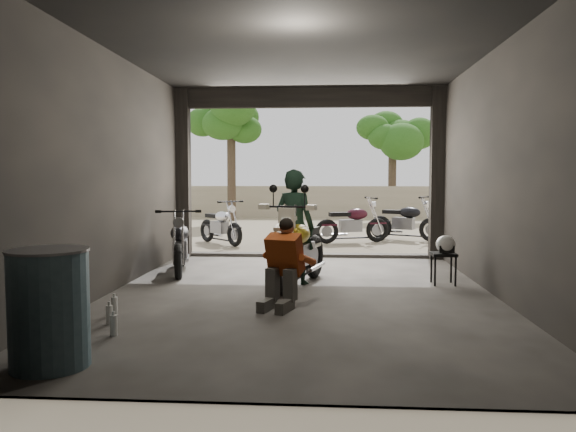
# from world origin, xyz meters

# --- Properties ---
(ground) EXTENTS (80.00, 80.00, 0.00)m
(ground) POSITION_xyz_m (0.00, 0.00, 0.00)
(ground) COLOR #7A6D56
(ground) RESTS_ON ground
(garage) EXTENTS (7.00, 7.13, 3.20)m
(garage) POSITION_xyz_m (0.00, 0.55, 1.28)
(garage) COLOR #2D2B28
(garage) RESTS_ON ground
(boundary_wall) EXTENTS (18.00, 0.30, 1.20)m
(boundary_wall) POSITION_xyz_m (0.00, 14.00, 0.60)
(boundary_wall) COLOR gray
(boundary_wall) RESTS_ON ground
(tree_left) EXTENTS (2.20, 2.20, 5.60)m
(tree_left) POSITION_xyz_m (-3.00, 12.50, 3.99)
(tree_left) COLOR #382B1E
(tree_left) RESTS_ON ground
(tree_right) EXTENTS (2.20, 2.20, 5.00)m
(tree_right) POSITION_xyz_m (2.80, 14.00, 3.56)
(tree_right) COLOR #382B1E
(tree_right) RESTS_ON ground
(main_bike) EXTENTS (1.19, 1.92, 1.20)m
(main_bike) POSITION_xyz_m (-0.02, 0.65, 0.60)
(main_bike) COLOR beige
(main_bike) RESTS_ON ground
(left_bike) EXTENTS (0.95, 1.64, 1.04)m
(left_bike) POSITION_xyz_m (-2.00, 1.63, 0.52)
(left_bike) COLOR black
(left_bike) RESTS_ON ground
(outside_bike_a) EXTENTS (1.47, 1.52, 1.01)m
(outside_bike_a) POSITION_xyz_m (-2.08, 5.50, 0.51)
(outside_bike_a) COLOR black
(outside_bike_a) RESTS_ON ground
(outside_bike_b) EXTENTS (1.71, 1.12, 1.07)m
(outside_bike_b) POSITION_xyz_m (0.95, 5.95, 0.54)
(outside_bike_b) COLOR #360D19
(outside_bike_b) RESTS_ON ground
(outside_bike_c) EXTENTS (1.72, 1.34, 1.08)m
(outside_bike_c) POSITION_xyz_m (2.27, 6.60, 0.54)
(outside_bike_c) COLOR black
(outside_bike_c) RESTS_ON ground
(rider) EXTENTS (0.71, 0.62, 1.65)m
(rider) POSITION_xyz_m (-0.11, 0.81, 0.83)
(rider) COLOR black
(rider) RESTS_ON ground
(mechanic) EXTENTS (0.71, 0.83, 1.02)m
(mechanic) POSITION_xyz_m (-0.18, -0.74, 0.51)
(mechanic) COLOR #AE4617
(mechanic) RESTS_ON ground
(stool) EXTENTS (0.34, 0.34, 0.47)m
(stool) POSITION_xyz_m (2.00, 0.84, 0.40)
(stool) COLOR black
(stool) RESTS_ON ground
(helmet) EXTENTS (0.36, 0.37, 0.26)m
(helmet) POSITION_xyz_m (2.02, 0.79, 0.60)
(helmet) COLOR beige
(helmet) RESTS_ON stool
(oil_drum) EXTENTS (0.75, 0.75, 0.96)m
(oil_drum) POSITION_xyz_m (-1.87, -2.89, 0.48)
(oil_drum) COLOR #354E59
(oil_drum) RESTS_ON ground
(sign_post) EXTENTS (0.72, 0.08, 2.16)m
(sign_post) POSITION_xyz_m (3.06, 3.71, 1.44)
(sign_post) COLOR black
(sign_post) RESTS_ON ground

